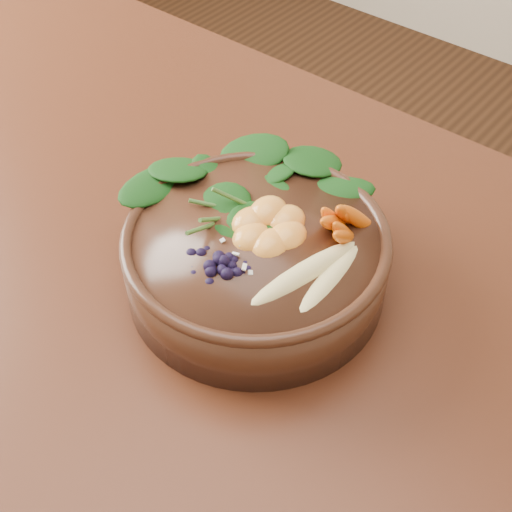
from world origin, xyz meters
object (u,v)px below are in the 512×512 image
banana_halves (318,265)px  blueberry_pile (216,253)px  kale_heap (265,176)px  mandarin_cluster (269,218)px  stoneware_bowl (256,262)px  carrot_cluster (344,196)px  dining_table (143,250)px

banana_halves → blueberry_pile: (-0.10, -0.06, 0.01)m
kale_heap → banana_halves: bearing=-29.3°
banana_halves → mandarin_cluster: (-0.09, 0.03, 0.00)m
stoneware_bowl → mandarin_cluster: bearing=77.9°
blueberry_pile → stoneware_bowl: bearing=87.1°
blueberry_pile → banana_halves: bearing=32.8°
carrot_cluster → dining_table: bearing=-160.8°
stoneware_bowl → carrot_cluster: (0.07, 0.08, 0.09)m
kale_heap → banana_halves: 0.16m
stoneware_bowl → carrot_cluster: carrot_cluster is taller
carrot_cluster → mandarin_cluster: (-0.06, -0.06, -0.03)m
mandarin_cluster → dining_table: bearing=-177.6°
carrot_cluster → banana_halves: 0.10m
dining_table → blueberry_pile: bearing=-18.7°
stoneware_bowl → banana_halves: (0.09, -0.00, 0.06)m
carrot_cluster → mandarin_cluster: carrot_cluster is taller
banana_halves → blueberry_pile: size_ratio=1.21×
carrot_cluster → banana_halves: size_ratio=0.49×
carrot_cluster → mandarin_cluster: size_ratio=0.87×
stoneware_bowl → blueberry_pile: (-0.00, -0.07, 0.07)m
mandarin_cluster → blueberry_pile: size_ratio=0.69×
dining_table → mandarin_cluster: 0.31m
banana_halves → mandarin_cluster: mandarin_cluster is taller
dining_table → stoneware_bowl: 0.27m
kale_heap → banana_halves: (0.14, -0.08, -0.01)m
dining_table → kale_heap: 0.29m
kale_heap → mandarin_cluster: 0.07m
dining_table → kale_heap: (0.19, 0.06, 0.21)m
dining_table → blueberry_pile: 0.32m
kale_heap → carrot_cluster: carrot_cluster is taller
stoneware_bowl → mandarin_cluster: (0.00, 0.02, 0.06)m
dining_table → mandarin_cluster: mandarin_cluster is taller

